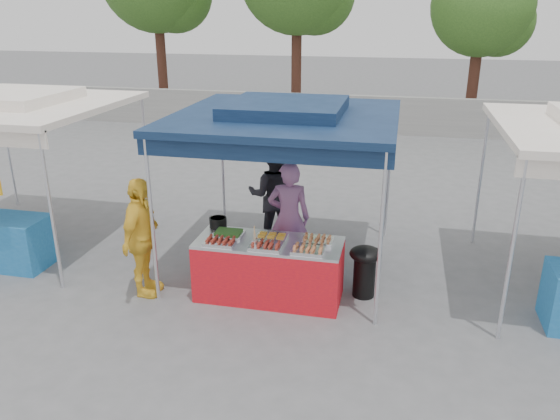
% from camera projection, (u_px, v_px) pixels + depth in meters
% --- Properties ---
extents(ground_plane, '(80.00, 80.00, 0.00)m').
position_uv_depth(ground_plane, '(271.00, 293.00, 7.80)').
color(ground_plane, slate).
extents(back_wall, '(40.00, 0.25, 1.20)m').
position_uv_depth(back_wall, '(350.00, 114.00, 17.66)').
color(back_wall, gray).
rests_on(back_wall, ground_plane).
extents(main_canopy, '(3.20, 3.20, 2.57)m').
position_uv_depth(main_canopy, '(286.00, 116.00, 7.86)').
color(main_canopy, silver).
rests_on(main_canopy, ground_plane).
extents(neighbor_stall_left, '(3.20, 3.20, 2.57)m').
position_uv_depth(neighbor_stall_left, '(4.00, 157.00, 8.68)').
color(neighbor_stall_left, silver).
rests_on(neighbor_stall_left, ground_plane).
extents(tree_2, '(3.30, 3.20, 5.50)m').
position_uv_depth(tree_2, '(486.00, 10.00, 17.30)').
color(tree_2, '#49271C').
rests_on(tree_2, ground_plane).
extents(vendor_table, '(2.00, 0.80, 0.85)m').
position_uv_depth(vendor_table, '(269.00, 269.00, 7.56)').
color(vendor_table, red).
rests_on(vendor_table, ground_plane).
extents(food_tray_fl, '(0.42, 0.30, 0.07)m').
position_uv_depth(food_tray_fl, '(220.00, 242.00, 7.31)').
color(food_tray_fl, white).
rests_on(food_tray_fl, vendor_table).
extents(food_tray_fm, '(0.42, 0.30, 0.07)m').
position_uv_depth(food_tray_fm, '(266.00, 246.00, 7.18)').
color(food_tray_fm, white).
rests_on(food_tray_fm, vendor_table).
extents(food_tray_fr, '(0.42, 0.30, 0.07)m').
position_uv_depth(food_tray_fr, '(308.00, 250.00, 7.07)').
color(food_tray_fr, white).
rests_on(food_tray_fr, vendor_table).
extents(food_tray_bl, '(0.42, 0.30, 0.07)m').
position_uv_depth(food_tray_bl, '(229.00, 234.00, 7.58)').
color(food_tray_bl, white).
rests_on(food_tray_bl, vendor_table).
extents(food_tray_bm, '(0.42, 0.30, 0.07)m').
position_uv_depth(food_tray_bm, '(272.00, 237.00, 7.48)').
color(food_tray_bm, white).
rests_on(food_tray_bm, vendor_table).
extents(food_tray_br, '(0.42, 0.30, 0.07)m').
position_uv_depth(food_tray_br, '(317.00, 240.00, 7.36)').
color(food_tray_br, white).
rests_on(food_tray_br, vendor_table).
extents(cooking_pot, '(0.25, 0.25, 0.15)m').
position_uv_depth(cooking_pot, '(218.00, 222.00, 7.87)').
color(cooking_pot, black).
rests_on(cooking_pot, vendor_table).
extents(skewer_cup, '(0.09, 0.09, 0.11)m').
position_uv_depth(skewer_cup, '(255.00, 243.00, 7.21)').
color(skewer_cup, silver).
rests_on(skewer_cup, vendor_table).
extents(wok_burner, '(0.45, 0.45, 0.75)m').
position_uv_depth(wok_burner, '(365.00, 267.00, 7.59)').
color(wok_burner, black).
rests_on(wok_burner, ground_plane).
extents(crate_left, '(0.55, 0.38, 0.33)m').
position_uv_depth(crate_left, '(248.00, 259.00, 8.47)').
color(crate_left, '#1649B8').
rests_on(crate_left, ground_plane).
extents(crate_right, '(0.55, 0.38, 0.33)m').
position_uv_depth(crate_right, '(307.00, 270.00, 8.12)').
color(crate_right, '#1649B8').
rests_on(crate_right, ground_plane).
extents(crate_stacked, '(0.54, 0.38, 0.32)m').
position_uv_depth(crate_stacked, '(307.00, 250.00, 8.01)').
color(crate_stacked, '#1649B8').
rests_on(crate_stacked, crate_right).
extents(vendor_woman, '(0.69, 0.50, 1.74)m').
position_uv_depth(vendor_woman, '(289.00, 218.00, 8.18)').
color(vendor_woman, '#9C6394').
rests_on(vendor_woman, ground_plane).
extents(helper_man, '(0.95, 0.79, 1.77)m').
position_uv_depth(helper_man, '(273.00, 195.00, 9.15)').
color(helper_man, '#222227').
rests_on(helper_man, ground_plane).
extents(customer_person, '(0.46, 1.02, 1.71)m').
position_uv_depth(customer_person, '(142.00, 238.00, 7.51)').
color(customer_person, yellow).
rests_on(customer_person, ground_plane).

